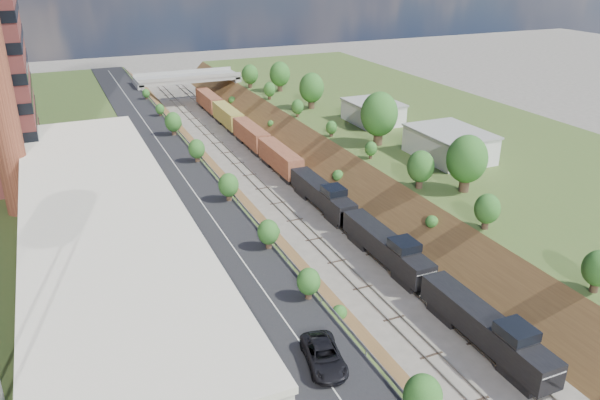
# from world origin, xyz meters

# --- Properties ---
(platform_left) EXTENTS (44.00, 180.00, 5.00)m
(platform_left) POSITION_xyz_m (-33.00, 60.00, 2.50)
(platform_left) COLOR #445E27
(platform_left) RESTS_ON ground
(platform_right) EXTENTS (44.00, 180.00, 5.00)m
(platform_right) POSITION_xyz_m (33.00, 60.00, 2.50)
(platform_right) COLOR #445E27
(platform_right) RESTS_ON ground
(embankment_left) EXTENTS (10.00, 180.00, 10.00)m
(embankment_left) POSITION_xyz_m (-11.00, 60.00, 0.00)
(embankment_left) COLOR brown
(embankment_left) RESTS_ON ground
(embankment_right) EXTENTS (10.00, 180.00, 10.00)m
(embankment_right) POSITION_xyz_m (11.00, 60.00, 0.00)
(embankment_right) COLOR brown
(embankment_right) RESTS_ON ground
(rail_left_track) EXTENTS (1.58, 180.00, 0.18)m
(rail_left_track) POSITION_xyz_m (-2.60, 60.00, 0.09)
(rail_left_track) COLOR gray
(rail_left_track) RESTS_ON ground
(rail_right_track) EXTENTS (1.58, 180.00, 0.18)m
(rail_right_track) POSITION_xyz_m (2.60, 60.00, 0.09)
(rail_right_track) COLOR gray
(rail_right_track) RESTS_ON ground
(road) EXTENTS (8.00, 180.00, 0.10)m
(road) POSITION_xyz_m (-15.50, 60.00, 5.05)
(road) COLOR black
(road) RESTS_ON platform_left
(guardrail) EXTENTS (0.10, 171.00, 0.70)m
(guardrail) POSITION_xyz_m (-11.40, 59.80, 5.55)
(guardrail) COLOR #99999E
(guardrail) RESTS_ON platform_left
(commercial_building) EXTENTS (14.30, 62.30, 7.00)m
(commercial_building) POSITION_xyz_m (-28.00, 38.00, 8.51)
(commercial_building) COLOR brown
(commercial_building) RESTS_ON platform_left
(overpass) EXTENTS (24.50, 8.30, 7.40)m
(overpass) POSITION_xyz_m (0.00, 122.00, 4.92)
(overpass) COLOR gray
(overpass) RESTS_ON ground
(white_building_near) EXTENTS (9.00, 12.00, 4.00)m
(white_building_near) POSITION_xyz_m (23.50, 52.00, 7.00)
(white_building_near) COLOR silver
(white_building_near) RESTS_ON platform_right
(white_building_far) EXTENTS (8.00, 10.00, 3.60)m
(white_building_far) POSITION_xyz_m (23.00, 74.00, 6.80)
(white_building_far) COLOR silver
(white_building_far) RESTS_ON platform_right
(tree_right_large) EXTENTS (5.25, 5.25, 7.61)m
(tree_right_large) POSITION_xyz_m (17.00, 40.00, 9.38)
(tree_right_large) COLOR #473323
(tree_right_large) RESTS_ON platform_right
(tree_left_crest) EXTENTS (2.45, 2.45, 3.55)m
(tree_left_crest) POSITION_xyz_m (-11.80, 20.00, 7.04)
(tree_left_crest) COLOR #473323
(tree_left_crest) RESTS_ON platform_left
(freight_train) EXTENTS (2.74, 111.08, 4.55)m
(freight_train) POSITION_xyz_m (2.60, 67.40, 2.38)
(freight_train) COLOR black
(freight_train) RESTS_ON ground
(suv) EXTENTS (3.66, 6.15, 1.60)m
(suv) POSITION_xyz_m (-14.96, 15.68, 5.90)
(suv) COLOR black
(suv) RESTS_ON road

